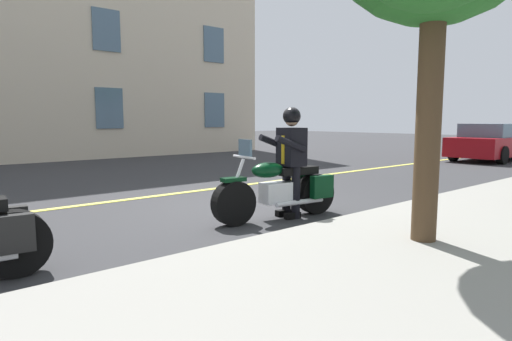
{
  "coord_description": "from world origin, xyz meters",
  "views": [
    {
      "loc": [
        4.73,
        5.86,
        1.54
      ],
      "look_at": [
        0.36,
        0.76,
        0.75
      ],
      "focal_mm": 30.24,
      "sensor_mm": 36.0,
      "label": 1
    }
  ],
  "objects": [
    {
      "name": "lane_center_stripe",
      "position": [
        0.0,
        -2.0,
        0.01
      ],
      "size": [
        60.0,
        0.16,
        0.01
      ],
      "primitive_type": "cube",
      "color": "#E5DB4C",
      "rests_on": "ground_plane"
    },
    {
      "name": "car_dark",
      "position": [
        -12.92,
        -0.76,
        0.69
      ],
      "size": [
        4.6,
        1.92,
        1.4
      ],
      "color": "maroon",
      "rests_on": "ground_plane"
    },
    {
      "name": "ground_plane",
      "position": [
        0.0,
        0.0,
        0.0
      ],
      "size": [
        80.0,
        80.0,
        0.0
      ],
      "primitive_type": "plane",
      "color": "#333335"
    },
    {
      "name": "motorcycle_main",
      "position": [
        0.11,
        1.07,
        0.45
      ],
      "size": [
        2.22,
        0.79,
        1.26
      ],
      "color": "black",
      "rests_on": "ground_plane"
    },
    {
      "name": "rider_main",
      "position": [
        -0.07,
        1.09,
        1.04
      ],
      "size": [
        0.67,
        0.61,
        1.74
      ],
      "color": "black",
      "rests_on": "ground_plane"
    }
  ]
}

